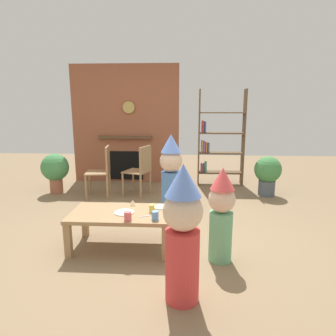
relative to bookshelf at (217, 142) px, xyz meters
name	(u,v)px	position (x,y,z in m)	size (l,w,h in m)	color
ground_plane	(155,231)	(-1.02, -2.40, -0.87)	(12.00, 12.00, 0.00)	#846B4C
brick_fireplace_feature	(126,125)	(-1.88, 0.20, 0.32)	(2.20, 0.28, 2.40)	#935138
bookshelf	(217,142)	(0.00, 0.00, 0.00)	(0.90, 0.28, 1.90)	brown
coffee_table	(121,217)	(-1.35, -2.84, -0.51)	(1.13, 0.64, 0.42)	#9E7A51
paper_cup_near_left	(155,216)	(-0.95, -3.05, -0.40)	(0.07, 0.07, 0.09)	#669EE0
paper_cup_near_right	(128,216)	(-1.23, -3.09, -0.40)	(0.08, 0.08, 0.10)	#E5666B
paper_cup_center	(152,208)	(-1.00, -2.83, -0.40)	(0.06, 0.06, 0.09)	#F2CC4C
paper_plate_front	(124,212)	(-1.31, -2.87, -0.44)	(0.22, 0.22, 0.01)	white
paper_plate_rear	(161,207)	(-0.92, -2.67, -0.44)	(0.17, 0.17, 0.01)	white
birthday_cake_slice	(133,203)	(-1.26, -2.63, -0.41)	(0.10, 0.10, 0.07)	#EAC68C
table_fork	(146,216)	(-1.06, -2.96, -0.44)	(0.15, 0.02, 0.01)	silver
child_with_cone_hat	(183,231)	(-0.65, -3.75, -0.25)	(0.32, 0.32, 1.17)	#D13838
child_in_pink	(221,213)	(-0.26, -3.07, -0.34)	(0.28, 0.28, 1.00)	#66B27F
child_by_the_chairs	(171,172)	(-0.85, -1.72, -0.24)	(0.33, 0.33, 1.19)	#4C7FC6
dining_chair_left	(103,168)	(-2.08, -0.95, -0.36)	(0.45, 0.45, 0.90)	#9E7A51
dining_chair_middle	(141,168)	(-1.42, -0.88, -0.36)	(0.51, 0.51, 0.90)	#9E7A51
potted_plant_tall	(268,173)	(0.83, -0.72, -0.46)	(0.47, 0.47, 0.71)	#4C5660
potted_plant_short	(55,169)	(-3.02, -0.78, -0.42)	(0.50, 0.50, 0.73)	#9E5B42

